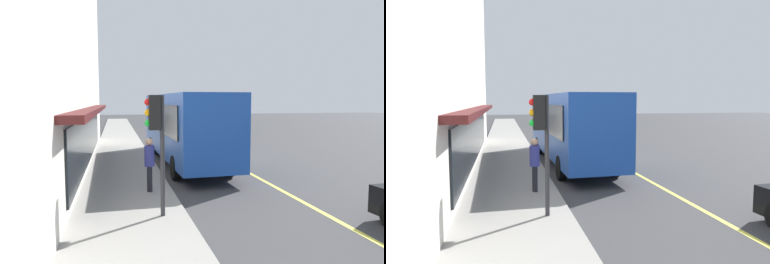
% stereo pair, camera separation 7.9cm
% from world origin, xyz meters
% --- Properties ---
extents(ground, '(120.00, 120.00, 0.00)m').
position_xyz_m(ground, '(0.00, 0.00, 0.00)').
color(ground, '#38383A').
extents(sidewalk, '(80.00, 3.10, 0.15)m').
position_xyz_m(sidewalk, '(0.00, 5.44, 0.07)').
color(sidewalk, gray).
rests_on(sidewalk, ground).
extents(lane_centre_stripe, '(36.00, 0.16, 0.01)m').
position_xyz_m(lane_centre_stripe, '(0.00, 0.00, 0.00)').
color(lane_centre_stripe, '#D8D14C').
rests_on(lane_centre_stripe, ground).
extents(bus, '(11.19, 2.82, 3.50)m').
position_xyz_m(bus, '(-1.56, 2.37, 1.99)').
color(bus, '#1E4CAD').
rests_on(bus, ground).
extents(traffic_light, '(0.30, 0.52, 3.20)m').
position_xyz_m(traffic_light, '(-9.79, 4.72, 2.53)').
color(traffic_light, '#2D2D33').
rests_on(traffic_light, sidewalk).
extents(pedestrian_waiting, '(0.34, 0.34, 1.80)m').
position_xyz_m(pedestrian_waiting, '(-7.28, 4.67, 1.24)').
color(pedestrian_waiting, black).
rests_on(pedestrian_waiting, sidewalk).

